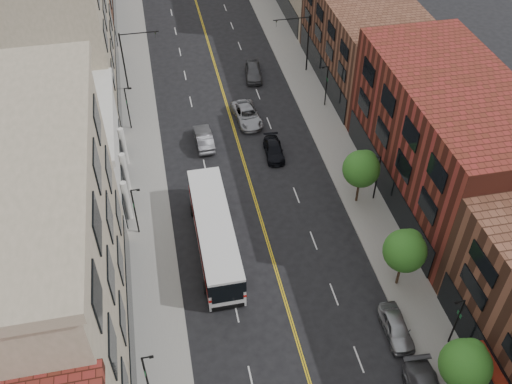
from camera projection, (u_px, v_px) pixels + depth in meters
sidewalk_left at (143, 155)px, 58.87m from camera, size 4.00×110.00×0.15m
sidewalk_right at (329, 132)px, 61.85m from camera, size 4.00×110.00×0.15m
bldg_l_tanoffice at (33, 273)px, 35.92m from camera, size 10.00×22.00×18.00m
bldg_l_white at (63, 158)px, 52.29m from camera, size 10.00×14.00×8.00m
bldg_l_far_a at (59, 24)px, 61.19m from camera, size 10.00×20.00×18.00m
bldg_r_mid at (446, 141)px, 50.94m from camera, size 10.00×22.00×12.00m
bldg_r_far_a at (365, 41)px, 66.78m from camera, size 10.00×20.00×10.00m
tree_r_1 at (466, 363)px, 36.68m from camera, size 3.40×3.40×5.59m
tree_r_2 at (406, 249)px, 43.90m from camera, size 3.40×3.40×5.59m
tree_r_3 at (362, 168)px, 51.13m from camera, size 3.40×3.40×5.59m
lamp_l_1 at (147, 376)px, 37.28m from camera, size 0.81×0.55×5.05m
lamp_l_2 at (135, 209)px, 48.83m from camera, size 0.81×0.55×5.05m
lamp_l_3 at (128, 106)px, 60.39m from camera, size 0.81×0.55×5.05m
lamp_r_1 at (457, 319)px, 40.54m from camera, size 0.81×0.55×5.05m
lamp_r_2 at (377, 175)px, 52.09m from camera, size 0.81×0.55×5.05m
lamp_r_3 at (326, 84)px, 63.64m from camera, size 0.81×0.55×5.05m
signal_mast_left at (129, 55)px, 65.13m from camera, size 4.49×0.18×7.20m
signal_mast_right at (302, 37)px, 68.18m from camera, size 4.49×0.18×7.20m
city_bus at (214, 232)px, 48.15m from camera, size 3.29×13.51×3.47m
car_parked_far at (396, 327)px, 42.64m from camera, size 1.94×4.50×1.51m
car_lane_behind at (204, 138)px, 59.82m from camera, size 1.83×4.92×1.61m
car_lane_a at (274, 150)px, 58.61m from camera, size 2.08×4.56×1.29m
car_lane_b at (247, 115)px, 63.00m from camera, size 3.06×5.83×1.56m
car_lane_c at (253, 71)px, 69.73m from camera, size 2.58×5.07×1.65m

